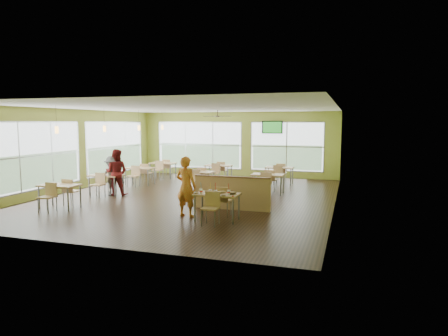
{
  "coord_description": "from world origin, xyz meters",
  "views": [
    {
      "loc": [
        5.44,
        -13.16,
        2.67
      ],
      "look_at": [
        1.56,
        -1.01,
        1.22
      ],
      "focal_mm": 32.0,
      "sensor_mm": 36.0,
      "label": 1
    }
  ],
  "objects_px": {
    "main_table": "(217,198)",
    "man_plaid": "(186,187)",
    "half_wall_divider": "(232,193)",
    "food_basket": "(232,193)"
  },
  "relations": [
    {
      "from": "half_wall_divider",
      "to": "food_basket",
      "type": "distance_m",
      "value": 1.48
    },
    {
      "from": "half_wall_divider",
      "to": "food_basket",
      "type": "xyz_separation_m",
      "value": [
        0.41,
        -1.4,
        0.26
      ]
    },
    {
      "from": "main_table",
      "to": "man_plaid",
      "type": "bearing_deg",
      "value": 170.18
    },
    {
      "from": "half_wall_divider",
      "to": "man_plaid",
      "type": "distance_m",
      "value": 1.65
    },
    {
      "from": "half_wall_divider",
      "to": "food_basket",
      "type": "bearing_deg",
      "value": -73.5
    },
    {
      "from": "food_basket",
      "to": "man_plaid",
      "type": "bearing_deg",
      "value": 175.2
    },
    {
      "from": "main_table",
      "to": "food_basket",
      "type": "xyz_separation_m",
      "value": [
        0.41,
        0.05,
        0.15
      ]
    },
    {
      "from": "half_wall_divider",
      "to": "food_basket",
      "type": "relative_size",
      "value": 10.08
    },
    {
      "from": "man_plaid",
      "to": "food_basket",
      "type": "relative_size",
      "value": 7.28
    },
    {
      "from": "main_table",
      "to": "half_wall_divider",
      "type": "bearing_deg",
      "value": 90.0
    }
  ]
}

